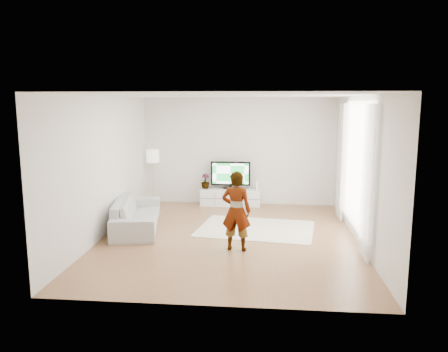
# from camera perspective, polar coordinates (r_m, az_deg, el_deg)

# --- Properties ---
(floor) EXTENTS (6.00, 6.00, 0.00)m
(floor) POSITION_cam_1_polar(r_m,az_deg,el_deg) (8.82, 0.70, -8.01)
(floor) COLOR #A27349
(floor) RESTS_ON ground
(ceiling) EXTENTS (6.00, 6.00, 0.00)m
(ceiling) POSITION_cam_1_polar(r_m,az_deg,el_deg) (8.41, 0.74, 10.49)
(ceiling) COLOR white
(ceiling) RESTS_ON wall_back
(wall_left) EXTENTS (0.02, 6.00, 2.80)m
(wall_left) POSITION_cam_1_polar(r_m,az_deg,el_deg) (9.06, -15.24, 1.20)
(wall_left) COLOR silver
(wall_left) RESTS_ON floor
(wall_right) EXTENTS (0.02, 6.00, 2.80)m
(wall_right) POSITION_cam_1_polar(r_m,az_deg,el_deg) (8.67, 17.43, 0.73)
(wall_right) COLOR silver
(wall_right) RESTS_ON floor
(wall_back) EXTENTS (5.00, 0.02, 2.80)m
(wall_back) POSITION_cam_1_polar(r_m,az_deg,el_deg) (11.47, 1.97, 3.24)
(wall_back) COLOR silver
(wall_back) RESTS_ON floor
(wall_front) EXTENTS (5.00, 0.02, 2.80)m
(wall_front) POSITION_cam_1_polar(r_m,az_deg,el_deg) (5.57, -1.84, -3.57)
(wall_front) COLOR silver
(wall_front) RESTS_ON floor
(window) EXTENTS (0.01, 2.60, 2.50)m
(window) POSITION_cam_1_polar(r_m,az_deg,el_deg) (8.95, 16.93, 1.35)
(window) COLOR white
(window) RESTS_ON wall_right
(curtain_near) EXTENTS (0.04, 0.70, 2.60)m
(curtain_near) POSITION_cam_1_polar(r_m,az_deg,el_deg) (7.69, 18.20, -0.76)
(curtain_near) COLOR white
(curtain_near) RESTS_ON floor
(curtain_far) EXTENTS (0.04, 0.70, 2.60)m
(curtain_far) POSITION_cam_1_polar(r_m,az_deg,el_deg) (10.21, 15.04, 1.84)
(curtain_far) COLOR white
(curtain_far) RESTS_ON floor
(media_console) EXTENTS (1.55, 0.44, 0.44)m
(media_console) POSITION_cam_1_polar(r_m,az_deg,el_deg) (11.45, 0.84, -2.77)
(media_console) COLOR white
(media_console) RESTS_ON floor
(television) EXTENTS (1.03, 0.20, 0.72)m
(television) POSITION_cam_1_polar(r_m,az_deg,el_deg) (11.36, 0.86, 0.25)
(television) COLOR black
(television) RESTS_ON media_console
(game_console) EXTENTS (0.08, 0.17, 0.22)m
(game_console) POSITION_cam_1_polar(r_m,az_deg,el_deg) (11.35, 4.27, -1.22)
(game_console) COLOR white
(game_console) RESTS_ON media_console
(potted_plant) EXTENTS (0.28, 0.28, 0.39)m
(potted_plant) POSITION_cam_1_polar(r_m,az_deg,el_deg) (11.44, -2.46, -0.68)
(potted_plant) COLOR #3F7238
(potted_plant) RESTS_ON media_console
(rug) EXTENTS (2.61, 2.04, 0.01)m
(rug) POSITION_cam_1_polar(r_m,az_deg,el_deg) (9.42, 4.19, -6.86)
(rug) COLOR white
(rug) RESTS_ON floor
(player) EXTENTS (0.57, 0.41, 1.46)m
(player) POSITION_cam_1_polar(r_m,az_deg,el_deg) (7.88, 1.61, -4.58)
(player) COLOR #334772
(player) RESTS_ON rug
(sofa) EXTENTS (1.28, 2.36, 0.65)m
(sofa) POSITION_cam_1_polar(r_m,az_deg,el_deg) (9.51, -11.31, -4.85)
(sofa) COLOR beige
(sofa) RESTS_ON floor
(floor_lamp) EXTENTS (0.33, 0.33, 1.46)m
(floor_lamp) POSITION_cam_1_polar(r_m,az_deg,el_deg) (11.41, -9.28, 2.27)
(floor_lamp) COLOR silver
(floor_lamp) RESTS_ON floor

